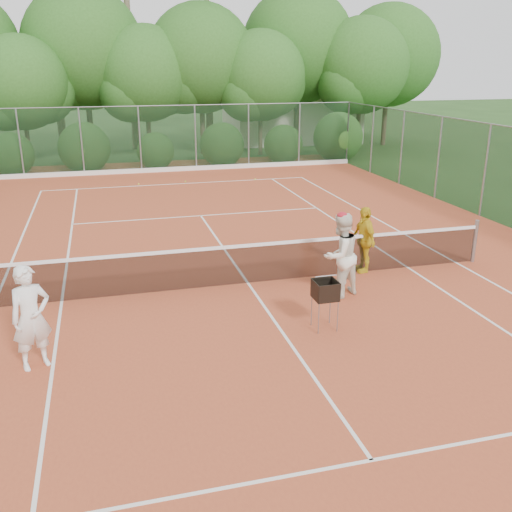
{
  "coord_description": "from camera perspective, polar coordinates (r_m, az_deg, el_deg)",
  "views": [
    {
      "loc": [
        -3.01,
        -11.88,
        4.85
      ],
      "look_at": [
        -0.14,
        -1.2,
        1.1
      ],
      "focal_mm": 40.0,
      "sensor_mm": 36.0,
      "label": 1
    }
  ],
  "objects": [
    {
      "name": "clay_court",
      "position": [
        13.18,
        -0.78,
        -2.82
      ],
      "size": [
        18.0,
        36.0,
        0.02
      ],
      "primitive_type": "cube",
      "color": "#B34B29",
      "rests_on": "ground"
    },
    {
      "name": "ground",
      "position": [
        13.18,
        -0.78,
        -2.86
      ],
      "size": [
        120.0,
        120.0,
        0.0
      ],
      "primitive_type": "plane",
      "color": "#224217",
      "rests_on": "ground"
    },
    {
      "name": "tennis_net",
      "position": [
        12.99,
        -0.79,
        -0.68
      ],
      "size": [
        11.97,
        0.1,
        1.1
      ],
      "color": "gray",
      "rests_on": "clay_court"
    },
    {
      "name": "ball_hopper",
      "position": [
        10.8,
        6.95,
        -3.49
      ],
      "size": [
        0.43,
        0.43,
        0.97
      ],
      "rotation": [
        0.0,
        0.0,
        0.24
      ],
      "color": "gray",
      "rests_on": "clay_court"
    },
    {
      "name": "fence_back",
      "position": [
        27.25,
        -8.79,
        11.5
      ],
      "size": [
        18.07,
        0.07,
        3.0
      ],
      "color": "#19381E",
      "rests_on": "clay_court"
    },
    {
      "name": "player_yellow",
      "position": [
        13.96,
        10.73,
        1.65
      ],
      "size": [
        0.43,
        0.96,
        1.61
      ],
      "primitive_type": "imported",
      "rotation": [
        0.0,
        0.0,
        -1.53
      ],
      "color": "gold",
      "rests_on": "clay_court"
    },
    {
      "name": "stray_ball_b",
      "position": [
        24.52,
        -11.66,
        7.07
      ],
      "size": [
        0.07,
        0.07,
        0.07
      ],
      "primitive_type": "sphere",
      "color": "yellow",
      "rests_on": "clay_court"
    },
    {
      "name": "court_markings",
      "position": [
        13.17,
        -0.78,
        -2.77
      ],
      "size": [
        11.03,
        23.83,
        0.01
      ],
      "color": "white",
      "rests_on": "clay_court"
    },
    {
      "name": "club_building",
      "position": [
        37.98,
        3.53,
        13.64
      ],
      "size": [
        8.0,
        5.0,
        3.0
      ],
      "primitive_type": "cube",
      "color": "beige",
      "rests_on": "ground"
    },
    {
      "name": "stray_ball_a",
      "position": [
        24.73,
        -7.08,
        7.41
      ],
      "size": [
        0.07,
        0.07,
        0.07
      ],
      "primitive_type": "sphere",
      "color": "#AFCA2F",
      "rests_on": "clay_court"
    },
    {
      "name": "player_center_grp",
      "position": [
        12.33,
        8.43,
        0.09
      ],
      "size": [
        1.11,
        1.01,
        1.88
      ],
      "color": "white",
      "rests_on": "clay_court"
    },
    {
      "name": "tropical_treeline",
      "position": [
        32.41,
        -7.61,
        19.05
      ],
      "size": [
        32.1,
        8.49,
        15.03
      ],
      "color": "brown",
      "rests_on": "ground"
    },
    {
      "name": "stray_ball_c",
      "position": [
        25.06,
        -0.08,
        7.7
      ],
      "size": [
        0.07,
        0.07,
        0.07
      ],
      "primitive_type": "sphere",
      "color": "#C3E735",
      "rests_on": "clay_court"
    },
    {
      "name": "player_white",
      "position": [
        10.05,
        -21.57,
        -5.74
      ],
      "size": [
        0.77,
        0.66,
        1.79
      ],
      "primitive_type": "imported",
      "rotation": [
        0.0,
        0.0,
        0.42
      ],
      "color": "white",
      "rests_on": "clay_court"
    }
  ]
}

